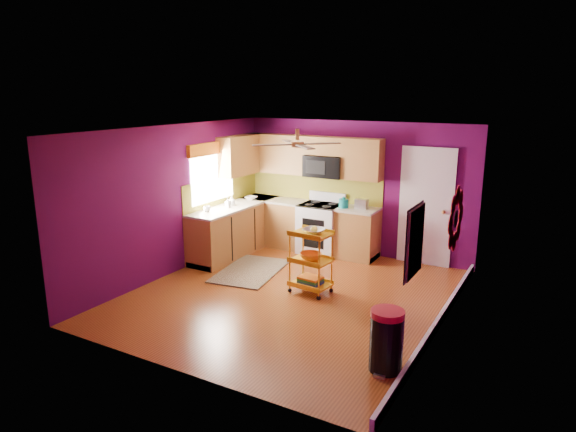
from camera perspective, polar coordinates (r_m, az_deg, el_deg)
The scene contains 18 objects.
ground at distance 7.91m, azimuth 0.27°, elevation -8.82°, with size 5.00×5.00×0.00m, color maroon.
room_envelope at distance 7.42m, azimuth 0.46°, elevation 2.86°, with size 4.54×5.04×2.52m.
lower_cabinets at distance 9.89m, azimuth -1.40°, elevation -1.47°, with size 2.81×2.31×0.94m.
electric_range at distance 9.82m, azimuth 3.66°, elevation -1.32°, with size 0.76×0.66×1.13m.
upper_cabinetry at distance 9.88m, azimuth 0.14°, elevation 6.59°, with size 2.80×2.30×1.26m.
left_window at distance 9.49m, azimuth -8.39°, elevation 5.77°, with size 0.08×1.35×1.08m.
panel_door at distance 9.33m, azimuth 15.08°, elevation 0.85°, with size 0.95×0.11×2.15m.
right_wall_art at distance 6.38m, azimuth 16.48°, elevation -1.29°, with size 0.04×2.74×1.04m.
ceiling_fan at distance 7.51m, azimuth 1.04°, elevation 8.06°, with size 1.01×1.01×0.26m.
shag_rug at distance 8.92m, azimuth -4.19°, elevation -6.09°, with size 0.93×1.52×0.02m, color black.
rolling_cart at distance 7.84m, azimuth 2.60°, elevation -4.75°, with size 0.63×0.49×1.07m.
trash_can at distance 5.93m, azimuth 10.88°, elevation -13.43°, with size 0.41×0.43×0.71m.
teal_kettle at distance 9.46m, azimuth 6.20°, elevation 1.42°, with size 0.18×0.18×0.21m.
toaster at distance 9.42m, azimuth 8.17°, elevation 1.34°, with size 0.22×0.15×0.18m, color beige.
soap_bottle_a at distance 9.49m, azimuth -6.71°, elevation 1.49°, with size 0.08×0.08×0.18m, color #EA3F72.
soap_bottle_b at distance 9.67m, azimuth -6.28°, elevation 1.72°, with size 0.14×0.14×0.18m, color white.
counter_dish at distance 10.16m, azimuth -4.13°, elevation 2.01°, with size 0.23×0.23×0.06m, color white.
counter_cup at distance 9.20m, azimuth -8.99°, elevation 0.76°, with size 0.13×0.13×0.10m, color white.
Camera 1 is at (3.56, -6.37, 3.05)m, focal length 32.00 mm.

